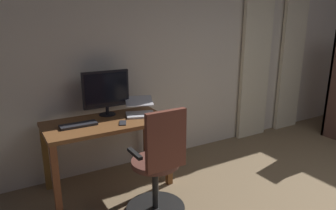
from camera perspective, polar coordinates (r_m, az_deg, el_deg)
The scene contains 10 objects.
back_room_partition at distance 4.51m, azimuth 10.45°, elevation 9.25°, with size 6.23×0.10×2.59m, color beige.
curtain_left_panel at distance 5.41m, azimuth 22.08°, elevation 8.07°, with size 0.50×0.06×2.35m, color beige.
curtain_right_panel at distance 4.80m, azimuth 16.04°, elevation 7.79°, with size 0.54×0.06×2.35m, color beige.
desk at distance 3.29m, azimuth -11.31°, elevation -4.78°, with size 1.27×0.65×0.76m.
office_chair at distance 2.81m, azimuth -1.74°, elevation -11.74°, with size 0.56×0.56×1.06m.
computer_monitor at distance 3.39m, azimuth -11.47°, elevation 2.64°, with size 0.52×0.18×0.49m.
computer_keyboard at distance 3.17m, azimuth -16.34°, elevation -3.59°, with size 0.36×0.13×0.02m, color #232328.
laptop at distance 3.42m, azimuth -5.25°, elevation -0.82°, with size 0.40×0.43×0.17m.
computer_mouse at distance 3.29m, azimuth -1.22°, elevation -2.08°, with size 0.06×0.10×0.04m, color #232328.
cell_phone_by_monitor at distance 3.15m, azimuth -8.43°, elevation -3.33°, with size 0.07×0.14×0.01m, color #333338.
Camera 1 is at (2.92, 0.52, 1.77)m, focal length 32.67 mm.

